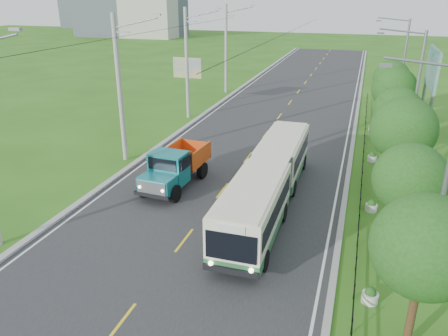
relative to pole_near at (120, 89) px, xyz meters
The scene contains 28 objects.
ground 13.24m from the pole_near, 47.45° to the right, with size 240.00×240.00×0.00m, color #2D5D16.
road 14.67m from the pole_near, 53.09° to the left, with size 14.00×120.00×0.02m, color #28282B.
curb_left 12.14m from the pole_near, 84.48° to the left, with size 0.40×120.00×0.15m, color #9E9E99.
curb_right 19.60m from the pole_near, 35.52° to the left, with size 0.30×120.00×0.10m, color #9E9E99.
edge_line_left 12.22m from the pole_near, 81.66° to the left, with size 0.12×120.00×0.00m, color silver.
edge_line_right 19.21m from the pole_near, 36.41° to the left, with size 0.12×120.00×0.00m, color silver.
centre_dash 13.23m from the pole_near, 47.45° to the right, with size 0.12×2.20×0.00m, color yellow.
railing_right 17.68m from the pole_near, 17.09° to the left, with size 0.04×40.00×0.60m, color black.
pole_near is the anchor object (origin of this frame).
pole_mid 12.00m from the pole_near, 90.00° to the left, with size 3.51×0.32×10.00m.
pole_far 24.00m from the pole_near, 90.00° to the left, with size 3.51×0.32×10.00m.
tree_front 22.26m from the pole_near, 35.36° to the right, with size 3.36×3.41×5.60m.
tree_second 19.44m from the pole_near, 20.74° to the right, with size 3.18×3.26×5.30m.
tree_third 18.17m from the pole_near, ahead, with size 3.60×3.62×6.00m.
tree_fourth 18.89m from the pole_near, 15.84° to the left, with size 3.24×3.31×5.40m.
tree_fifth 21.31m from the pole_near, 31.59° to the left, with size 3.48×3.52×5.80m.
tree_back 24.98m from the pole_near, 43.41° to the left, with size 3.30×3.36×5.50m.
streetlight_near 20.94m from the pole_near, 25.46° to the right, with size 3.02×0.20×9.07m.
streetlight_mid 19.56m from the pole_near, 14.81° to the left, with size 3.02×0.20×9.07m.
streetlight_far 26.80m from the pole_near, 45.14° to the left, with size 3.02×0.20×9.07m.
planter_front 20.70m from the pole_near, 33.12° to the right, with size 0.64×0.64×0.67m.
planter_near 17.79m from the pole_near, 10.09° to the right, with size 0.64×0.64×0.67m.
planter_mid 18.23m from the pole_near, 16.52° to the left, with size 0.64×0.64×0.67m.
planter_far 21.83m from the pole_near, 37.63° to the left, with size 0.64×0.64×0.67m.
billboard_left 15.10m from the pole_near, 94.72° to the left, with size 3.00×0.20×5.20m.
billboard_right 23.32m from the pole_near, 28.14° to the left, with size 0.24×6.00×7.30m.
bus 12.59m from the pole_near, 20.45° to the right, with size 2.54×14.78×2.85m.
dump_truck 7.20m from the pole_near, 30.95° to the right, with size 2.65×6.01×2.47m.
Camera 1 is at (7.42, -16.85, 11.17)m, focal length 35.00 mm.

